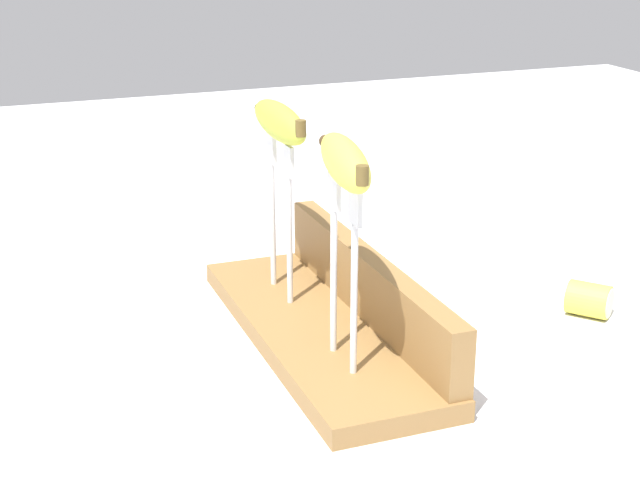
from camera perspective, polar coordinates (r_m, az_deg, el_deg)
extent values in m
plane|color=silver|center=(1.13, 0.00, -5.89)|extent=(3.00, 3.00, 0.00)
cube|color=olive|center=(1.13, 0.00, -5.36)|extent=(0.45, 0.15, 0.02)
cube|color=olive|center=(1.13, 2.90, -2.65)|extent=(0.44, 0.03, 0.07)
cylinder|color=silver|center=(1.20, -2.77, 0.91)|extent=(0.01, 0.01, 0.16)
cube|color=silver|center=(1.18, -2.84, 5.36)|extent=(0.03, 0.01, 0.04)
cylinder|color=silver|center=(1.15, -1.78, -0.03)|extent=(0.01, 0.01, 0.16)
cube|color=silver|center=(1.12, -1.83, 4.63)|extent=(0.03, 0.01, 0.04)
cylinder|color=silver|center=(1.03, 0.80, -2.41)|extent=(0.01, 0.01, 0.16)
cube|color=silver|center=(0.99, 0.82, 2.83)|extent=(0.03, 0.01, 0.04)
cylinder|color=silver|center=(0.98, 1.99, -3.53)|extent=(0.01, 0.01, 0.16)
cube|color=silver|center=(0.94, 2.06, 1.93)|extent=(0.03, 0.01, 0.04)
ellipsoid|color=#B2C138|center=(1.14, -2.38, 6.90)|extent=(0.17, 0.04, 0.04)
cylinder|color=brown|center=(1.07, -1.13, 6.51)|extent=(0.01, 0.01, 0.02)
sphere|color=#3F2D19|center=(1.21, -3.51, 7.67)|extent=(0.01, 0.01, 0.01)
ellipsoid|color=#DBD147|center=(0.96, 1.45, 4.60)|extent=(0.18, 0.07, 0.04)
cylinder|color=brown|center=(0.88, 2.47, 3.78)|extent=(0.01, 0.01, 0.02)
sphere|color=#3F2D19|center=(1.04, 0.56, 5.80)|extent=(0.01, 0.01, 0.01)
cylinder|color=#DBD147|center=(1.23, 15.37, -3.35)|extent=(0.07, 0.06, 0.04)
cylinder|color=beige|center=(1.23, 16.48, -3.56)|extent=(0.03, 0.03, 0.04)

